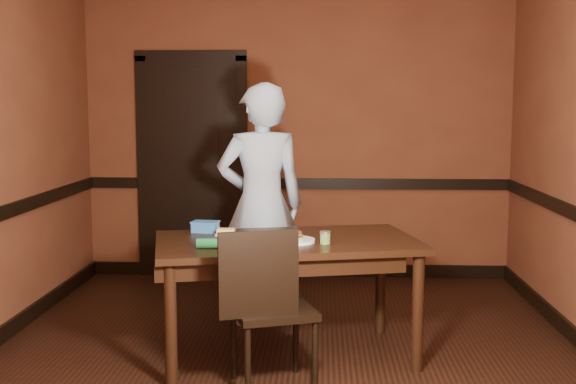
# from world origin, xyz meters

# --- Properties ---
(floor) EXTENTS (4.00, 4.50, 0.01)m
(floor) POSITION_xyz_m (0.00, 0.00, 0.00)
(floor) COLOR black
(floor) RESTS_ON ground
(wall_back) EXTENTS (4.00, 0.02, 2.70)m
(wall_back) POSITION_xyz_m (0.00, 2.25, 1.35)
(wall_back) COLOR brown
(wall_back) RESTS_ON ground
(wall_front) EXTENTS (4.00, 0.02, 2.70)m
(wall_front) POSITION_xyz_m (0.00, -2.25, 1.35)
(wall_front) COLOR brown
(wall_front) RESTS_ON ground
(dado_back) EXTENTS (4.00, 0.03, 0.10)m
(dado_back) POSITION_xyz_m (0.00, 2.23, 0.90)
(dado_back) COLOR black
(dado_back) RESTS_ON ground
(baseboard_back) EXTENTS (4.00, 0.03, 0.12)m
(baseboard_back) POSITION_xyz_m (0.00, 2.23, 0.06)
(baseboard_back) COLOR black
(baseboard_back) RESTS_ON ground
(door) EXTENTS (1.05, 0.07, 2.20)m
(door) POSITION_xyz_m (-1.00, 2.22, 1.09)
(door) COLOR black
(door) RESTS_ON ground
(dining_table) EXTENTS (1.84, 1.28, 0.78)m
(dining_table) POSITION_xyz_m (0.01, 0.01, 0.39)
(dining_table) COLOR black
(dining_table) RESTS_ON floor
(chair_far) EXTENTS (0.45, 0.45, 0.86)m
(chair_far) POSITION_xyz_m (-0.24, 1.13, 0.43)
(chair_far) COLOR black
(chair_far) RESTS_ON floor
(chair_near) EXTENTS (0.57, 0.57, 0.97)m
(chair_near) POSITION_xyz_m (-0.05, -0.51, 0.48)
(chair_near) COLOR black
(chair_near) RESTS_ON floor
(person) EXTENTS (0.75, 0.59, 1.81)m
(person) POSITION_xyz_m (-0.22, 0.75, 0.90)
(person) COLOR #A9C5DB
(person) RESTS_ON floor
(sandwich_plate) EXTENTS (0.28, 0.28, 0.07)m
(sandwich_plate) POSITION_xyz_m (0.05, -0.08, 0.80)
(sandwich_plate) COLOR white
(sandwich_plate) RESTS_ON dining_table
(sauce_jar) EXTENTS (0.07, 0.07, 0.08)m
(sauce_jar) POSITION_xyz_m (0.26, -0.13, 0.82)
(sauce_jar) COLOR olive
(sauce_jar) RESTS_ON dining_table
(cheese_saucer) EXTENTS (0.15, 0.15, 0.05)m
(cheese_saucer) POSITION_xyz_m (-0.40, 0.11, 0.80)
(cheese_saucer) COLOR white
(cheese_saucer) RESTS_ON dining_table
(food_tub) EXTENTS (0.20, 0.15, 0.07)m
(food_tub) POSITION_xyz_m (-0.56, 0.25, 0.82)
(food_tub) COLOR #3476C5
(food_tub) RESTS_ON dining_table
(wrapped_veg) EXTENTS (0.22, 0.07, 0.06)m
(wrapped_veg) POSITION_xyz_m (-0.41, -0.31, 0.81)
(wrapped_veg) COLOR #155525
(wrapped_veg) RESTS_ON dining_table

